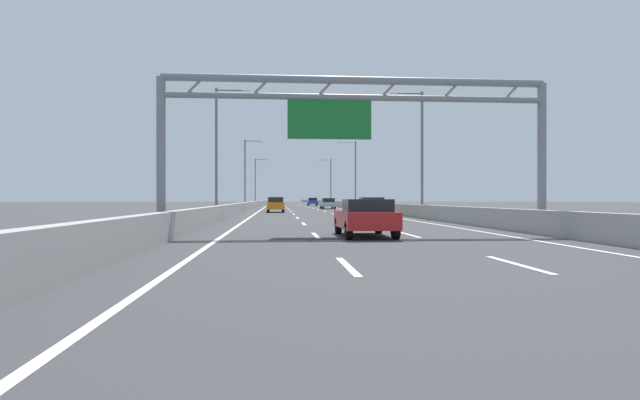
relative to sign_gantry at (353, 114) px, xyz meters
name	(u,v)px	position (x,y,z in m)	size (l,w,h in m)	color
ground_plane	(295,206)	(0.15, 77.01, -4.83)	(260.00, 260.00, 0.00)	#38383A
lane_dash_left_1	(348,266)	(-1.65, -10.49, -4.82)	(0.16, 3.00, 0.01)	white
lane_dash_left_2	(316,235)	(-1.65, -1.49, -4.82)	(0.16, 3.00, 0.01)	white
lane_dash_left_3	(304,224)	(-1.65, 7.51, -4.82)	(0.16, 3.00, 0.01)	white
lane_dash_left_4	(297,218)	(-1.65, 16.51, -4.82)	(0.16, 3.00, 0.01)	white
lane_dash_left_5	(294,214)	(-1.65, 25.51, -4.82)	(0.16, 3.00, 0.01)	white
lane_dash_left_6	(291,212)	(-1.65, 34.51, -4.82)	(0.16, 3.00, 0.01)	white
lane_dash_left_7	(289,210)	(-1.65, 43.51, -4.82)	(0.16, 3.00, 0.01)	white
lane_dash_left_8	(288,208)	(-1.65, 52.51, -4.82)	(0.16, 3.00, 0.01)	white
lane_dash_left_9	(287,207)	(-1.65, 61.51, -4.82)	(0.16, 3.00, 0.01)	white
lane_dash_left_10	(286,206)	(-1.65, 70.51, -4.82)	(0.16, 3.00, 0.01)	white
lane_dash_left_11	(285,206)	(-1.65, 79.51, -4.82)	(0.16, 3.00, 0.01)	white
lane_dash_left_12	(284,205)	(-1.65, 88.51, -4.82)	(0.16, 3.00, 0.01)	white
lane_dash_left_13	(284,205)	(-1.65, 97.51, -4.82)	(0.16, 3.00, 0.01)	white
lane_dash_left_14	(283,204)	(-1.65, 106.51, -4.82)	(0.16, 3.00, 0.01)	white
lane_dash_left_15	(283,204)	(-1.65, 115.51, -4.82)	(0.16, 3.00, 0.01)	white
lane_dash_left_16	(283,204)	(-1.65, 124.51, -4.82)	(0.16, 3.00, 0.01)	white
lane_dash_left_17	(282,203)	(-1.65, 133.51, -4.82)	(0.16, 3.00, 0.01)	white
lane_dash_right_1	(518,264)	(1.95, -10.49, -4.82)	(0.16, 3.00, 0.01)	white
lane_dash_right_2	(410,235)	(1.95, -1.49, -4.82)	(0.16, 3.00, 0.01)	white
lane_dash_right_3	(369,224)	(1.95, 7.51, -4.82)	(0.16, 3.00, 0.01)	white
lane_dash_right_4	(347,218)	(1.95, 16.51, -4.82)	(0.16, 3.00, 0.01)	white
lane_dash_right_5	(334,214)	(1.95, 25.51, -4.82)	(0.16, 3.00, 0.01)	white
lane_dash_right_6	(325,212)	(1.95, 34.51, -4.82)	(0.16, 3.00, 0.01)	white
lane_dash_right_7	(318,210)	(1.95, 43.51, -4.82)	(0.16, 3.00, 0.01)	white
lane_dash_right_8	(313,208)	(1.95, 52.51, -4.82)	(0.16, 3.00, 0.01)	white
lane_dash_right_9	(309,207)	(1.95, 61.51, -4.82)	(0.16, 3.00, 0.01)	white
lane_dash_right_10	(306,206)	(1.95, 70.51, -4.82)	(0.16, 3.00, 0.01)	white
lane_dash_right_11	(304,206)	(1.95, 79.51, -4.82)	(0.16, 3.00, 0.01)	white
lane_dash_right_12	(302,205)	(1.95, 88.51, -4.82)	(0.16, 3.00, 0.01)	white
lane_dash_right_13	(300,205)	(1.95, 97.51, -4.82)	(0.16, 3.00, 0.01)	white
lane_dash_right_14	(298,204)	(1.95, 106.51, -4.82)	(0.16, 3.00, 0.01)	white
lane_dash_right_15	(297,204)	(1.95, 115.51, -4.82)	(0.16, 3.00, 0.01)	white
lane_dash_right_16	(296,204)	(1.95, 124.51, -4.82)	(0.16, 3.00, 0.01)	white
lane_dash_right_17	(295,203)	(1.95, 133.51, -4.82)	(0.16, 3.00, 0.01)	white
edge_line_left	(265,207)	(-5.10, 65.01, -4.82)	(0.16, 176.00, 0.01)	white
edge_line_right	(329,207)	(5.40, 65.01, -4.82)	(0.16, 176.00, 0.01)	white
barrier_left	(259,203)	(-6.75, 87.01, -4.36)	(0.45, 220.00, 0.95)	#9E9E99
barrier_right	(326,203)	(7.05, 87.01, -4.36)	(0.45, 220.00, 0.95)	#9E9E99
sign_gantry	(353,114)	(0.00, 0.00, 0.00)	(15.98, 0.36, 6.36)	gray
streetlamp_left_mid	(220,144)	(-7.32, 17.85, 0.57)	(2.58, 0.28, 9.50)	slate
streetlamp_right_mid	(419,146)	(7.61, 17.85, 0.57)	(2.58, 0.28, 9.50)	slate
streetlamp_left_far	(247,170)	(-7.32, 51.90, 0.57)	(2.58, 0.28, 9.50)	slate
streetlamp_right_far	(354,170)	(7.61, 51.90, 0.57)	(2.58, 0.28, 9.50)	slate
streetlamp_left_distant	(256,179)	(-7.32, 85.95, 0.57)	(2.58, 0.28, 9.50)	slate
streetlamp_right_distant	(330,179)	(7.61, 85.95, 0.57)	(2.58, 0.28, 9.50)	slate
silver_car	(328,203)	(3.69, 49.21, -4.08)	(1.79, 4.57, 1.44)	#A8ADB2
red_car	(365,217)	(0.13, -2.12, -4.12)	(1.83, 4.15, 1.37)	red
blue_car	(312,202)	(3.85, 82.73, -4.06)	(1.90, 4.34, 1.55)	#2347AD
green_car	(276,202)	(-3.40, 73.81, -4.12)	(1.86, 4.67, 1.36)	#1E7A38
yellow_car	(371,207)	(3.99, 17.94, -4.08)	(1.86, 4.19, 1.48)	yellow
orange_car	(276,205)	(-3.25, 32.27, -4.06)	(1.72, 4.51, 1.54)	orange
white_car	(275,201)	(-3.65, 107.63, -4.07)	(1.72, 4.12, 1.47)	silver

